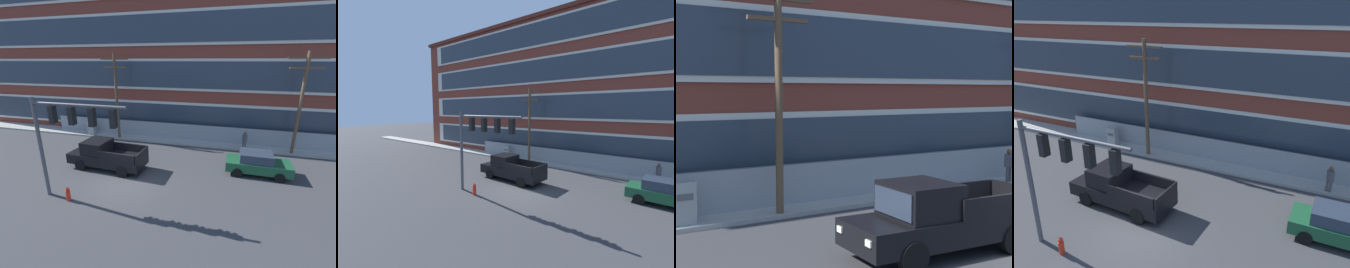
% 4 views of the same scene
% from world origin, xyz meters
% --- Properties ---
extents(ground_plane, '(160.00, 160.00, 0.00)m').
position_xyz_m(ground_plane, '(0.00, 0.00, 0.00)').
color(ground_plane, '#38383A').
extents(sidewalk_building_side, '(80.00, 2.08, 0.16)m').
position_xyz_m(sidewalk_building_side, '(0.00, 8.07, 0.08)').
color(sidewalk_building_side, '#9E9B93').
rests_on(sidewalk_building_side, ground).
extents(brick_mill_building, '(47.99, 9.51, 16.21)m').
position_xyz_m(brick_mill_building, '(-0.45, 13.57, 8.12)').
color(brick_mill_building, brown).
rests_on(brick_mill_building, ground).
extents(chain_link_fence, '(32.59, 0.06, 1.68)m').
position_xyz_m(chain_link_fence, '(4.62, 8.38, 0.86)').
color(chain_link_fence, gray).
rests_on(chain_link_fence, ground).
extents(traffic_signal_mast, '(5.26, 0.43, 5.67)m').
position_xyz_m(traffic_signal_mast, '(-1.81, -2.59, 4.23)').
color(traffic_signal_mast, '#4C4C51').
rests_on(traffic_signal_mast, ground).
extents(pickup_truck_black, '(5.66, 2.35, 2.01)m').
position_xyz_m(pickup_truck_black, '(-2.15, 1.37, 0.95)').
color(pickup_truck_black, black).
rests_on(pickup_truck_black, ground).
extents(sedan_dark_green, '(4.18, 1.91, 1.56)m').
position_xyz_m(sedan_dark_green, '(8.22, 3.12, 0.80)').
color(sedan_dark_green, '#194C2D').
rests_on(sedan_dark_green, ground).
extents(utility_pole_near_corner, '(2.60, 0.26, 8.01)m').
position_xyz_m(utility_pole_near_corner, '(-4.09, 7.30, 4.48)').
color(utility_pole_near_corner, brown).
rests_on(utility_pole_near_corner, ground).
extents(electrical_cabinet, '(0.74, 0.50, 1.52)m').
position_xyz_m(electrical_cabinet, '(-7.33, 7.58, 0.76)').
color(electrical_cabinet, '#939993').
rests_on(electrical_cabinet, ground).
extents(pedestrian_near_cabinet, '(0.40, 0.47, 1.69)m').
position_xyz_m(pedestrian_near_cabinet, '(7.62, 7.29, 0.97)').
color(pedestrian_near_cabinet, '#4C4C51').
rests_on(pedestrian_near_cabinet, ground).
extents(fire_hydrant, '(0.24, 0.24, 0.78)m').
position_xyz_m(fire_hydrant, '(-2.16, -2.81, 0.38)').
color(fire_hydrant, red).
rests_on(fire_hydrant, ground).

